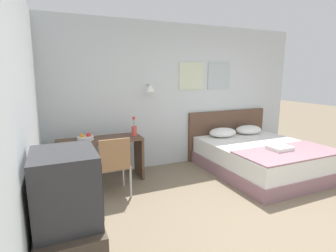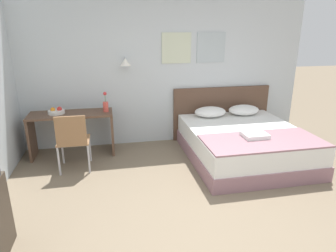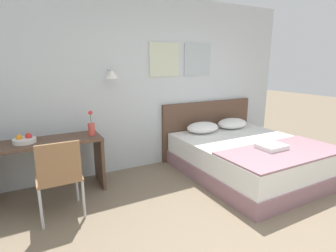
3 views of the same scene
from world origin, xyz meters
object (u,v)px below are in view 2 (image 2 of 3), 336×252
at_px(pillow_right, 244,110).
at_px(desk, 72,125).
at_px(headboard, 221,113).
at_px(desk_chair, 73,138).
at_px(fruit_bowl, 56,111).
at_px(pillow_left, 210,112).
at_px(folded_towel_near_foot, 255,135).
at_px(bed, 244,144).
at_px(throw_blanket, 263,141).
at_px(flower_vase, 106,105).

bearing_deg(pillow_right, desk, -179.63).
xyz_separation_m(headboard, pillow_right, (0.32, -0.28, 0.11)).
relative_size(desk_chair, fruit_bowl, 3.43).
distance_m(pillow_left, folded_towel_near_foot, 1.21).
distance_m(headboard, fruit_bowl, 2.96).
bearing_deg(pillow_left, bed, -66.63).
bearing_deg(headboard, fruit_bowl, -174.36).
bearing_deg(pillow_right, headboard, 138.59).
bearing_deg(pillow_left, fruit_bowl, -179.89).
relative_size(pillow_left, pillow_right, 1.00).
relative_size(pillow_right, throw_blanket, 0.33).
relative_size(desk, fruit_bowl, 5.16).
bearing_deg(bed, folded_towel_near_foot, -97.68).
bearing_deg(headboard, pillow_right, -41.41).
bearing_deg(flower_vase, pillow_right, 0.91).
bearing_deg(desk_chair, fruit_bowl, 113.76).
xyz_separation_m(headboard, desk_chair, (-2.64, -0.95, 0.03)).
xyz_separation_m(desk, fruit_bowl, (-0.22, 0.01, 0.24)).
bearing_deg(bed, desk_chair, 178.23).
distance_m(bed, throw_blanket, 0.64).
bearing_deg(bed, headboard, 90.00).
bearing_deg(desk, headboard, 6.39).
bearing_deg(pillow_left, headboard, 41.41).
distance_m(headboard, flower_vase, 2.20).
bearing_deg(fruit_bowl, desk, -3.78).
height_order(headboard, desk, headboard).
bearing_deg(flower_vase, headboard, 8.56).
bearing_deg(desk, throw_blanket, -25.72).
xyz_separation_m(pillow_left, throw_blanket, (0.32, -1.33, -0.08)).
distance_m(throw_blanket, flower_vase, 2.52).
distance_m(bed, desk, 2.82).
bearing_deg(desk_chair, headboard, 19.76).
distance_m(headboard, pillow_left, 0.44).
xyz_separation_m(pillow_right, fruit_bowl, (-3.25, -0.01, 0.15)).
bearing_deg(desk_chair, throw_blanket, -14.07).
relative_size(folded_towel_near_foot, flower_vase, 1.05).
relative_size(bed, folded_towel_near_foot, 5.78).
distance_m(folded_towel_near_foot, fruit_bowl, 3.11).
bearing_deg(desk, pillow_left, 0.47).
bearing_deg(fruit_bowl, folded_towel_near_foot, -22.35).
distance_m(desk, flower_vase, 0.65).
distance_m(headboard, desk, 2.73).
bearing_deg(throw_blanket, flower_vase, 149.07).
xyz_separation_m(desk, flower_vase, (0.56, -0.02, 0.31)).
distance_m(throw_blanket, desk, 3.01).
bearing_deg(bed, flower_vase, 161.79).
distance_m(desk_chair, flower_vase, 0.85).
xyz_separation_m(folded_towel_near_foot, desk_chair, (-2.58, 0.52, -0.05)).
xyz_separation_m(bed, throw_blanket, (0.00, -0.58, 0.27)).
bearing_deg(flower_vase, folded_towel_near_foot, -28.77).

